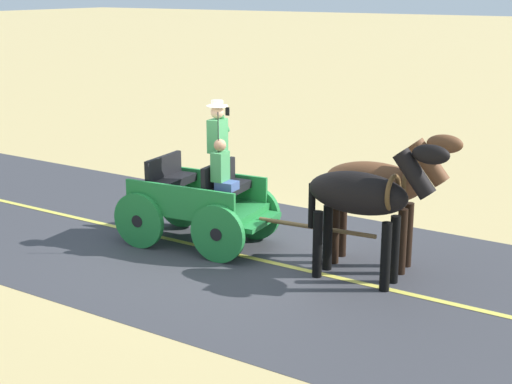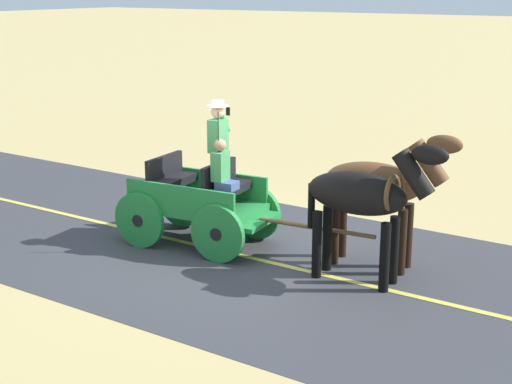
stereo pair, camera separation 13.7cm
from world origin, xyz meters
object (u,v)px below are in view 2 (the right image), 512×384
(horse_drawn_carriage, at_px, (202,198))
(horse_off_side, at_px, (364,197))
(traffic_cone, at_px, (200,184))
(horse_near_side, at_px, (380,186))

(horse_drawn_carriage, height_order, horse_off_side, horse_drawn_carriage)
(horse_drawn_carriage, distance_m, horse_off_side, 3.09)
(horse_drawn_carriage, xyz_separation_m, traffic_cone, (-2.44, -1.94, -0.57))
(horse_near_side, bearing_deg, horse_drawn_carriage, -77.33)
(horse_near_side, distance_m, horse_off_side, 0.73)
(horse_near_side, distance_m, traffic_cone, 5.33)
(horse_drawn_carriage, relative_size, horse_off_side, 2.04)
(horse_off_side, bearing_deg, traffic_cone, -116.54)
(horse_off_side, relative_size, traffic_cone, 4.42)
(horse_off_side, bearing_deg, horse_drawn_carriage, -91.03)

